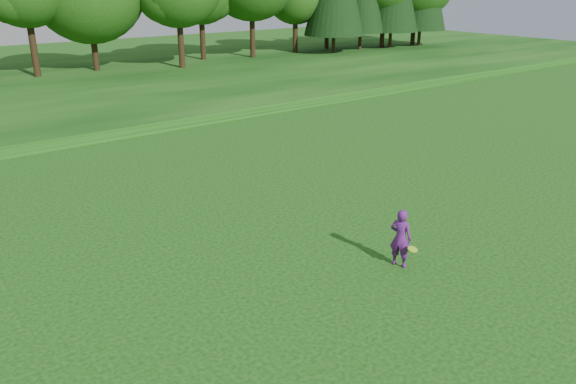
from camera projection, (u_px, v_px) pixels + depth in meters
ground at (297, 337)px, 13.05m from camera, size 140.00×140.00×0.00m
walking_path at (49, 146)px, 27.92m from camera, size 130.00×1.60×0.04m
woman at (401, 238)px, 16.00m from camera, size 0.62×0.99×1.75m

